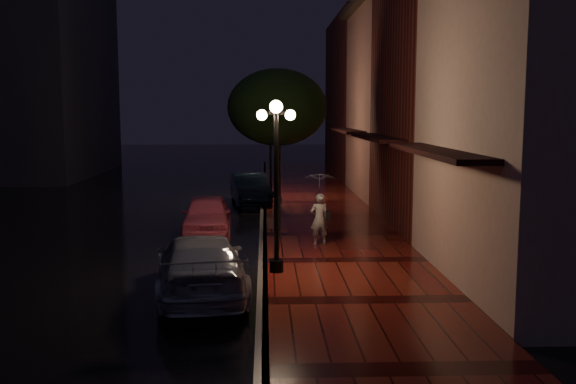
% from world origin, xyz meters
% --- Properties ---
extents(ground, '(120.00, 120.00, 0.00)m').
position_xyz_m(ground, '(0.00, 0.00, 0.00)').
color(ground, black).
rests_on(ground, ground).
extents(sidewalk, '(4.50, 60.00, 0.15)m').
position_xyz_m(sidewalk, '(2.25, 0.00, 0.07)').
color(sidewalk, '#4B100D').
rests_on(sidewalk, ground).
extents(curb, '(0.25, 60.00, 0.15)m').
position_xyz_m(curb, '(0.00, 0.00, 0.07)').
color(curb, '#595451').
rests_on(curb, ground).
extents(storefront_near, '(5.00, 8.00, 8.50)m').
position_xyz_m(storefront_near, '(7.00, -6.00, 4.25)').
color(storefront_near, gray).
rests_on(storefront_near, ground).
extents(storefront_mid, '(5.00, 8.00, 11.00)m').
position_xyz_m(storefront_mid, '(7.00, 2.00, 5.50)').
color(storefront_mid, '#511914').
rests_on(storefront_mid, ground).
extents(storefront_far, '(5.00, 8.00, 9.00)m').
position_xyz_m(storefront_far, '(7.00, 10.00, 4.50)').
color(storefront_far, '#8C5951').
rests_on(storefront_far, ground).
extents(storefront_extra, '(5.00, 12.00, 10.00)m').
position_xyz_m(storefront_extra, '(7.00, 20.00, 5.00)').
color(storefront_extra, '#511914').
rests_on(storefront_extra, ground).
extents(streetlamp_near, '(0.96, 0.36, 4.31)m').
position_xyz_m(streetlamp_near, '(0.35, -5.00, 2.60)').
color(streetlamp_near, black).
rests_on(streetlamp_near, sidewalk).
extents(streetlamp_far, '(0.96, 0.36, 4.31)m').
position_xyz_m(streetlamp_far, '(0.35, 9.00, 2.60)').
color(streetlamp_far, black).
rests_on(streetlamp_far, sidewalk).
extents(street_tree, '(4.16, 4.16, 5.80)m').
position_xyz_m(street_tree, '(0.61, 5.99, 4.24)').
color(street_tree, black).
rests_on(street_tree, sidewalk).
extents(pink_car, '(1.79, 4.05, 1.35)m').
position_xyz_m(pink_car, '(-1.91, 0.76, 0.68)').
color(pink_car, '#EB6079').
rests_on(pink_car, ground).
extents(navy_car, '(2.04, 4.36, 1.38)m').
position_xyz_m(navy_car, '(-0.60, 7.87, 0.69)').
color(navy_car, black).
rests_on(navy_car, ground).
extents(silver_car, '(2.62, 5.09, 1.41)m').
position_xyz_m(silver_car, '(-1.40, -6.58, 0.71)').
color(silver_car, '#A3A4AA').
rests_on(silver_car, ground).
extents(woman_with_umbrella, '(0.91, 0.93, 2.19)m').
position_xyz_m(woman_with_umbrella, '(1.72, -1.65, 1.60)').
color(woman_with_umbrella, white).
rests_on(woman_with_umbrella, sidewalk).
extents(parking_meter, '(0.14, 0.12, 1.31)m').
position_xyz_m(parking_meter, '(0.54, -0.52, 0.94)').
color(parking_meter, black).
rests_on(parking_meter, sidewalk).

